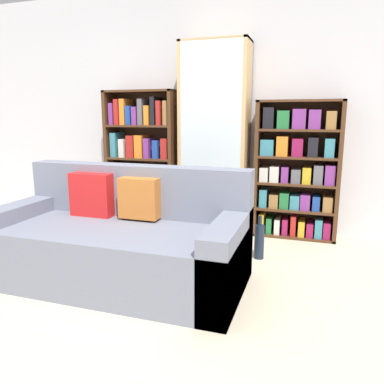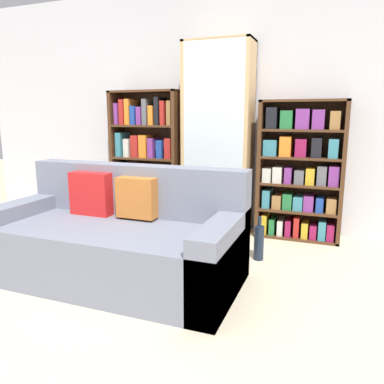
{
  "view_description": "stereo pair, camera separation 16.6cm",
  "coord_description": "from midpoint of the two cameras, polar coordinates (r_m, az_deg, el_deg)",
  "views": [
    {
      "loc": [
        1.19,
        -1.95,
        1.28
      ],
      "look_at": [
        0.14,
        1.27,
        0.58
      ],
      "focal_mm": 35.0,
      "sensor_mm": 36.0,
      "label": 1
    },
    {
      "loc": [
        1.35,
        -1.89,
        1.28
      ],
      "look_at": [
        0.14,
        1.27,
        0.58
      ],
      "focal_mm": 35.0,
      "sensor_mm": 36.0,
      "label": 2
    }
  ],
  "objects": [
    {
      "name": "ground_plane",
      "position": [
        2.63,
        -14.06,
        -17.82
      ],
      "size": [
        16.0,
        16.0,
        0.0
      ],
      "primitive_type": "plane",
      "color": "beige"
    },
    {
      "name": "wall_back",
      "position": [
        4.41,
        1.41,
        12.49
      ],
      "size": [
        6.49,
        0.06,
        2.7
      ],
      "color": "silver",
      "rests_on": "ground"
    },
    {
      "name": "couch",
      "position": [
        3.03,
        -12.43,
        -7.43
      ],
      "size": [
        1.95,
        0.93,
        0.87
      ],
      "color": "slate",
      "rests_on": "ground"
    },
    {
      "name": "bookshelf_left",
      "position": [
        4.53,
        -8.6,
        4.78
      ],
      "size": [
        0.85,
        0.32,
        1.56
      ],
      "color": "#4C2D19",
      "rests_on": "ground"
    },
    {
      "name": "display_cabinet",
      "position": [
        4.16,
        2.31,
        8.02
      ],
      "size": [
        0.74,
        0.36,
        2.05
      ],
      "color": "tan",
      "rests_on": "ground"
    },
    {
      "name": "bookshelf_right",
      "position": [
        4.06,
        14.53,
        3.04
      ],
      "size": [
        0.86,
        0.32,
        1.43
      ],
      "color": "#4C2D19",
      "rests_on": "ground"
    },
    {
      "name": "wine_bottle",
      "position": [
        3.45,
        8.85,
        -7.4
      ],
      "size": [
        0.09,
        0.09,
        0.4
      ],
      "color": "#192333",
      "rests_on": "ground"
    }
  ]
}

